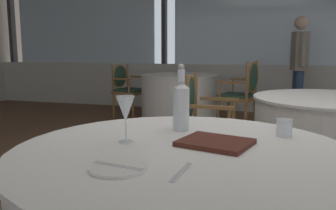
% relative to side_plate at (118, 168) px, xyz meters
% --- Properties ---
extents(window_wall_far, '(10.91, 0.14, 2.75)m').
position_rel_side_plate_xyz_m(window_wall_far, '(0.20, 5.61, 0.34)').
color(window_wall_far, beige).
rests_on(window_wall_far, ground_plane).
extents(side_plate, '(0.20, 0.20, 0.01)m').
position_rel_side_plate_xyz_m(side_plate, '(0.00, 0.00, 0.00)').
color(side_plate, white).
rests_on(side_plate, foreground_table).
extents(butter_knife, '(0.19, 0.05, 0.00)m').
position_rel_side_plate_xyz_m(butter_knife, '(0.00, 0.00, 0.01)').
color(butter_knife, silver).
rests_on(butter_knife, foreground_table).
extents(dinner_fork, '(0.03, 0.19, 0.00)m').
position_rel_side_plate_xyz_m(dinner_fork, '(0.21, 0.02, -0.00)').
color(dinner_fork, silver).
rests_on(dinner_fork, foreground_table).
extents(water_bottle, '(0.08, 0.08, 0.32)m').
position_rel_side_plate_xyz_m(water_bottle, '(0.06, 0.62, 0.12)').
color(water_bottle, white).
rests_on(water_bottle, foreground_table).
extents(wine_glass, '(0.08, 0.08, 0.20)m').
position_rel_side_plate_xyz_m(wine_glass, '(-0.11, 0.33, 0.13)').
color(wine_glass, white).
rests_on(wine_glass, foreground_table).
extents(water_tumbler, '(0.07, 0.07, 0.08)m').
position_rel_side_plate_xyz_m(water_tumbler, '(0.54, 0.63, 0.03)').
color(water_tumbler, white).
rests_on(water_tumbler, foreground_table).
extents(menu_book, '(0.33, 0.29, 0.02)m').
position_rel_side_plate_xyz_m(menu_book, '(0.26, 0.39, 0.01)').
color(menu_book, '#512319').
rests_on(menu_book, foreground_table).
extents(background_table_0, '(1.21, 1.21, 0.75)m').
position_rel_side_plate_xyz_m(background_table_0, '(0.94, 2.10, -0.38)').
color(background_table_0, white).
rests_on(background_table_0, ground_plane).
extents(dining_chair_0_1, '(0.48, 0.54, 0.92)m').
position_rel_side_plate_xyz_m(dining_chair_0_1, '(-0.09, 2.07, -0.22)').
color(dining_chair_0_1, olive).
rests_on(dining_chair_0_1, ground_plane).
extents(background_table_2, '(1.19, 1.19, 0.75)m').
position_rel_side_plate_xyz_m(background_table_2, '(-0.88, 4.27, -0.38)').
color(background_table_2, white).
rests_on(background_table_2, ground_plane).
extents(dining_chair_2_0, '(0.56, 0.61, 0.88)m').
position_rel_side_plate_xyz_m(dining_chair_2_0, '(-1.86, 4.52, -0.24)').
color(dining_chair_2_0, olive).
rests_on(dining_chair_2_0, ground_plane).
extents(dining_chair_2_1, '(0.56, 0.61, 0.98)m').
position_rel_side_plate_xyz_m(dining_chair_2_1, '(0.11, 4.01, -0.18)').
color(dining_chair_2_1, olive).
rests_on(dining_chair_2_1, ground_plane).
extents(diner_person_0, '(0.26, 0.52, 1.64)m').
position_rel_side_plate_xyz_m(diner_person_0, '(0.89, 5.00, 0.17)').
color(diner_person_0, '#334770').
rests_on(diner_person_0, ground_plane).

